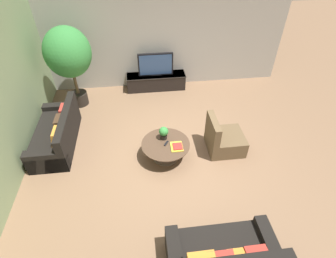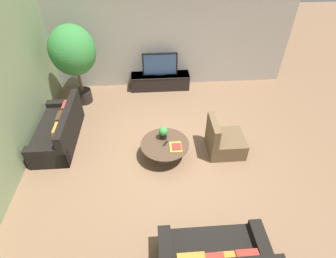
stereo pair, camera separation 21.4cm
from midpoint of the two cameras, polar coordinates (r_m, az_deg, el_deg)
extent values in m
plane|color=brown|center=(5.98, 0.17, -5.75)|extent=(24.00, 24.00, 0.00)
cube|color=#A39E93|center=(7.91, -2.89, 19.48)|extent=(7.40, 0.12, 3.00)
cube|color=black|center=(8.16, -3.37, 10.28)|extent=(1.75, 0.48, 0.47)
cube|color=#2D2823|center=(8.05, -3.43, 11.65)|extent=(1.78, 0.50, 0.02)
cube|color=black|center=(7.89, -3.53, 13.87)|extent=(1.03, 0.08, 0.67)
cube|color=navy|center=(7.85, -3.51, 13.73)|extent=(0.94, 0.00, 0.61)
cube|color=black|center=(8.04, -3.44, 11.79)|extent=(0.31, 0.13, 0.02)
cylinder|color=#756656|center=(5.94, -1.54, -6.01)|extent=(0.58, 0.58, 0.02)
cylinder|color=#756656|center=(5.81, -1.57, -4.74)|extent=(0.10, 0.10, 0.39)
cylinder|color=#4C3828|center=(5.66, -1.61, -3.28)|extent=(1.05, 1.05, 0.02)
cube|color=black|center=(6.70, -24.03, -1.53)|extent=(0.84, 1.90, 0.42)
cube|color=black|center=(6.35, -22.13, 1.51)|extent=(0.16, 1.90, 0.42)
cube|color=black|center=(7.30, -22.83, 3.23)|extent=(0.84, 0.20, 0.54)
cube|color=black|center=(6.07, -25.78, -6.41)|extent=(0.84, 0.20, 0.54)
cube|color=#B23328|center=(6.76, -22.68, 3.33)|extent=(0.15, 0.35, 0.33)
cube|color=#422D1E|center=(6.42, -23.39, 1.06)|extent=(0.16, 0.36, 0.34)
cube|color=orange|center=(6.10, -24.16, -1.49)|extent=(0.18, 0.36, 0.34)
cube|color=black|center=(4.52, 9.98, -25.69)|extent=(1.64, 0.84, 0.42)
cube|color=black|center=(4.67, 19.39, -23.45)|extent=(0.20, 0.84, 0.54)
cube|color=#B23328|center=(4.24, 16.84, -24.77)|extent=(0.31, 0.16, 0.30)
cube|color=orange|center=(4.18, 13.14, -25.62)|extent=(0.28, 0.16, 0.27)
cube|color=brown|center=(6.12, 11.37, -2.76)|extent=(0.80, 0.76, 0.40)
cube|color=brown|center=(5.75, 8.77, 0.08)|extent=(0.14, 0.76, 0.46)
cylinder|color=black|center=(7.90, -19.44, 6.33)|extent=(0.46, 0.46, 0.36)
cylinder|color=brown|center=(7.67, -20.18, 9.11)|extent=(0.08, 0.08, 0.54)
ellipsoid|color=#337F38|center=(7.28, -21.84, 15.22)|extent=(1.17, 1.17, 1.28)
cylinder|color=black|center=(5.75, -2.01, -1.62)|extent=(0.15, 0.15, 0.11)
sphere|color=#337F38|center=(5.65, -2.04, -0.54)|extent=(0.21, 0.21, 0.21)
cube|color=gold|center=(5.57, 0.80, -3.89)|extent=(0.25, 0.31, 0.02)
cube|color=#A32823|center=(5.55, 1.00, -3.81)|extent=(0.20, 0.21, 0.02)
cube|color=black|center=(5.65, -1.50, -3.17)|extent=(0.12, 0.16, 0.02)
camera|label=1|loc=(0.11, -91.06, -0.89)|focal=28.00mm
camera|label=2|loc=(0.11, 88.94, 0.89)|focal=28.00mm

